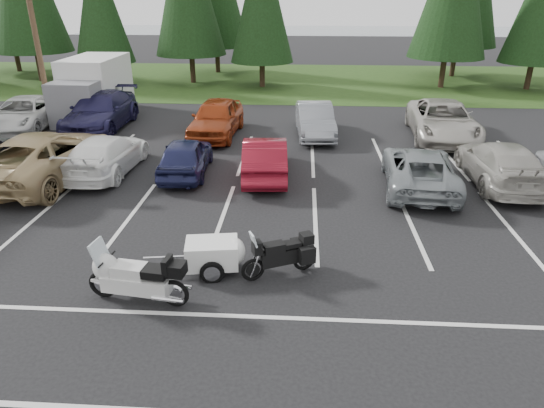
{
  "coord_description": "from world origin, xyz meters",
  "views": [
    {
      "loc": [
        2.74,
        -11.51,
        6.12
      ],
      "look_at": [
        2.05,
        -0.5,
        1.19
      ],
      "focal_mm": 32.0,
      "sensor_mm": 36.0,
      "label": 1
    }
  ],
  "objects": [
    {
      "name": "box_truck",
      "position": [
        -8.0,
        12.5,
        1.45
      ],
      "size": [
        2.4,
        5.6,
        2.9
      ],
      "primitive_type": null,
      "color": "silver",
      "rests_on": "ground"
    },
    {
      "name": "car_near_2",
      "position": [
        -6.02,
        3.87,
        0.84
      ],
      "size": [
        3.27,
        6.24,
        1.68
      ],
      "primitive_type": "imported",
      "rotation": [
        0.0,
        0.0,
        3.06
      ],
      "color": "tan",
      "rests_on": "ground"
    },
    {
      "name": "utility_pole",
      "position": [
        -10.0,
        12.0,
        4.7
      ],
      "size": [
        1.6,
        0.26,
        9.0
      ],
      "color": "#473321",
      "rests_on": "ground"
    },
    {
      "name": "adventure_motorcycle",
      "position": [
        2.3,
        -1.88,
        0.62
      ],
      "size": [
        2.13,
        1.49,
        1.23
      ],
      "primitive_type": null,
      "rotation": [
        0.0,
        0.0,
        0.43
      ],
      "color": "black",
      "rests_on": "ground"
    },
    {
      "name": "car_near_5",
      "position": [
        1.48,
        4.6,
        0.7
      ],
      "size": [
        1.78,
        4.35,
        1.4
      ],
      "primitive_type": "imported",
      "rotation": [
        0.0,
        0.0,
        3.21
      ],
      "color": "maroon",
      "rests_on": "ground"
    },
    {
      "name": "car_far_2",
      "position": [
        -1.08,
        9.61,
        0.81
      ],
      "size": [
        2.19,
        4.86,
        1.62
      ],
      "primitive_type": "imported",
      "rotation": [
        0.0,
        0.0,
        -0.06
      ],
      "color": "#943312",
      "rests_on": "ground"
    },
    {
      "name": "conifer_3",
      "position": [
        -10.5,
        21.4,
        5.27
      ],
      "size": [
        3.87,
        3.87,
        9.02
      ],
      "color": "#332316",
      "rests_on": "ground"
    },
    {
      "name": "car_far_1",
      "position": [
        -6.69,
        10.4,
        0.83
      ],
      "size": [
        2.43,
        5.76,
        1.66
      ],
      "primitive_type": "imported",
      "rotation": [
        0.0,
        0.0,
        0.02
      ],
      "color": "#1A183C",
      "rests_on": "ground"
    },
    {
      "name": "stall_markings",
      "position": [
        0.0,
        2.0,
        0.0
      ],
      "size": [
        32.0,
        16.0,
        0.01
      ],
      "primitive_type": "cube",
      "color": "silver",
      "rests_on": "ground"
    },
    {
      "name": "car_near_6",
      "position": [
        6.65,
        3.81,
        0.67
      ],
      "size": [
        2.65,
        4.98,
        1.33
      ],
      "primitive_type": "imported",
      "rotation": [
        0.0,
        0.0,
        3.05
      ],
      "color": "gray",
      "rests_on": "ground"
    },
    {
      "name": "car_far_0",
      "position": [
        -10.31,
        10.21,
        0.72
      ],
      "size": [
        2.91,
        5.41,
        1.44
      ],
      "primitive_type": "imported",
      "rotation": [
        0.0,
        0.0,
        0.1
      ],
      "color": "silver",
      "rests_on": "ground"
    },
    {
      "name": "cargo_trailer",
      "position": [
        0.73,
        -1.82,
        0.4
      ],
      "size": [
        1.86,
        1.22,
        0.8
      ],
      "primitive_type": null,
      "rotation": [
        0.0,
        0.0,
        0.15
      ],
      "color": "white",
      "rests_on": "ground"
    },
    {
      "name": "car_near_3",
      "position": [
        -4.21,
        4.62,
        0.68
      ],
      "size": [
        2.0,
        4.72,
        1.36
      ],
      "primitive_type": "imported",
      "rotation": [
        0.0,
        0.0,
        3.12
      ],
      "color": "white",
      "rests_on": "ground"
    },
    {
      "name": "ground",
      "position": [
        0.0,
        0.0,
        0.0
      ],
      "size": [
        120.0,
        120.0,
        0.0
      ],
      "primitive_type": "plane",
      "color": "black",
      "rests_on": "ground"
    },
    {
      "name": "grass_strip",
      "position": [
        0.0,
        24.0,
        0.01
      ],
      "size": [
        80.0,
        16.0,
        0.01
      ],
      "primitive_type": "cube",
      "color": "#1C3A12",
      "rests_on": "ground"
    },
    {
      "name": "lake_water",
      "position": [
        4.0,
        55.0,
        0.0
      ],
      "size": [
        70.0,
        50.0,
        0.02
      ],
      "primitive_type": "cube",
      "color": "slate",
      "rests_on": "ground"
    },
    {
      "name": "car_far_4",
      "position": [
        8.92,
        9.81,
        0.8
      ],
      "size": [
        3.08,
        5.92,
        1.59
      ],
      "primitive_type": "imported",
      "rotation": [
        0.0,
        0.0,
        -0.08
      ],
      "color": "#A9A59B",
      "rests_on": "ground"
    },
    {
      "name": "car_near_7",
      "position": [
        9.45,
        4.4,
        0.71
      ],
      "size": [
        2.12,
        4.97,
        1.43
      ],
      "primitive_type": "imported",
      "rotation": [
        0.0,
        0.0,
        3.12
      ],
      "color": "#A09D93",
      "rests_on": "ground"
    },
    {
      "name": "car_near_4",
      "position": [
        -1.35,
        4.63,
        0.66
      ],
      "size": [
        1.76,
        3.97,
        1.33
      ],
      "primitive_type": "imported",
      "rotation": [
        0.0,
        0.0,
        3.19
      ],
      "color": "#1B1E45",
      "rests_on": "ground"
    },
    {
      "name": "touring_motorcycle",
      "position": [
        -0.62,
        -3.11,
        0.69
      ],
      "size": [
        2.58,
        1.11,
        1.39
      ],
      "primitive_type": null,
      "rotation": [
        0.0,
        0.0,
        -0.14
      ],
      "color": "silver",
      "rests_on": "ground"
    },
    {
      "name": "car_far_3",
      "position": [
        3.33,
        9.85,
        0.72
      ],
      "size": [
        1.85,
        4.45,
        1.43
      ],
      "primitive_type": "imported",
      "rotation": [
        0.0,
        0.0,
        0.08
      ],
      "color": "gray",
      "rests_on": "ground"
    }
  ]
}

